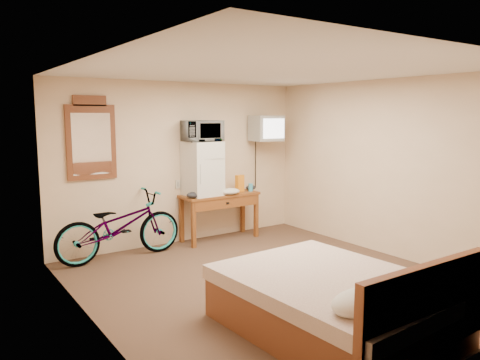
{
  "coord_description": "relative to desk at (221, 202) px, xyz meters",
  "views": [
    {
      "loc": [
        -3.36,
        -4.23,
        1.99
      ],
      "look_at": [
        0.15,
        0.9,
        1.13
      ],
      "focal_mm": 35.0,
      "sensor_mm": 36.0,
      "label": 1
    }
  ],
  "objects": [
    {
      "name": "microwave",
      "position": [
        -0.29,
        0.06,
        1.13
      ],
      "size": [
        0.63,
        0.47,
        0.32
      ],
      "primitive_type": "imported",
      "rotation": [
        0.0,
        0.0,
        -0.14
      ],
      "color": "silver",
      "rests_on": "mini_fridge"
    },
    {
      "name": "crt_television",
      "position": [
        0.92,
        0.02,
        1.15
      ],
      "size": [
        0.52,
        0.6,
        0.42
      ],
      "color": "black",
      "rests_on": "room"
    },
    {
      "name": "snack_bag",
      "position": [
        0.38,
        0.02,
        0.26
      ],
      "size": [
        0.15,
        0.1,
        0.27
      ],
      "primitive_type": "cube",
      "rotation": [
        0.0,
        0.0,
        0.15
      ],
      "color": "orange",
      "rests_on": "desk"
    },
    {
      "name": "room",
      "position": [
        -0.53,
        -2.0,
        0.63
      ],
      "size": [
        4.6,
        4.64,
        2.5
      ],
      "color": "#4B3625",
      "rests_on": "ground"
    },
    {
      "name": "cloth_dark_a",
      "position": [
        -0.53,
        -0.09,
        0.17
      ],
      "size": [
        0.25,
        0.19,
        0.09
      ],
      "primitive_type": "ellipsoid",
      "color": "black",
      "rests_on": "desk"
    },
    {
      "name": "desk",
      "position": [
        0.0,
        0.0,
        0.0
      ],
      "size": [
        1.27,
        0.5,
        0.75
      ],
      "color": "brown",
      "rests_on": "floor"
    },
    {
      "name": "bed",
      "position": [
        -0.85,
        -3.38,
        -0.33
      ],
      "size": [
        1.64,
        2.12,
        0.9
      ],
      "color": "brown",
      "rests_on": "floor"
    },
    {
      "name": "cloth_cream",
      "position": [
        0.09,
        -0.13,
        0.18
      ],
      "size": [
        0.32,
        0.25,
        0.1
      ],
      "primitive_type": "ellipsoid",
      "color": "beige",
      "rests_on": "desk"
    },
    {
      "name": "blue_cup",
      "position": [
        0.55,
        -0.05,
        0.19
      ],
      "size": [
        0.07,
        0.07,
        0.13
      ],
      "primitive_type": "cylinder",
      "color": "#3A9BC8",
      "rests_on": "desk"
    },
    {
      "name": "bicycle",
      "position": [
        -1.69,
        -0.06,
        -0.15
      ],
      "size": [
        1.8,
        0.66,
        0.94
      ],
      "primitive_type": "imported",
      "rotation": [
        0.0,
        0.0,
        1.59
      ],
      "color": "black",
      "rests_on": "floor"
    },
    {
      "name": "wall_mirror",
      "position": [
        -1.94,
        0.27,
        1.04
      ],
      "size": [
        0.68,
        0.04,
        1.16
      ],
      "color": "brown",
      "rests_on": "room"
    },
    {
      "name": "mini_fridge",
      "position": [
        -0.29,
        0.06,
        0.55
      ],
      "size": [
        0.54,
        0.52,
        0.84
      ],
      "color": "silver",
      "rests_on": "desk"
    },
    {
      "name": "cloth_dark_b",
      "position": [
        0.62,
        0.05,
        0.17
      ],
      "size": [
        0.18,
        0.15,
        0.08
      ],
      "primitive_type": "ellipsoid",
      "color": "black",
      "rests_on": "desk"
    }
  ]
}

